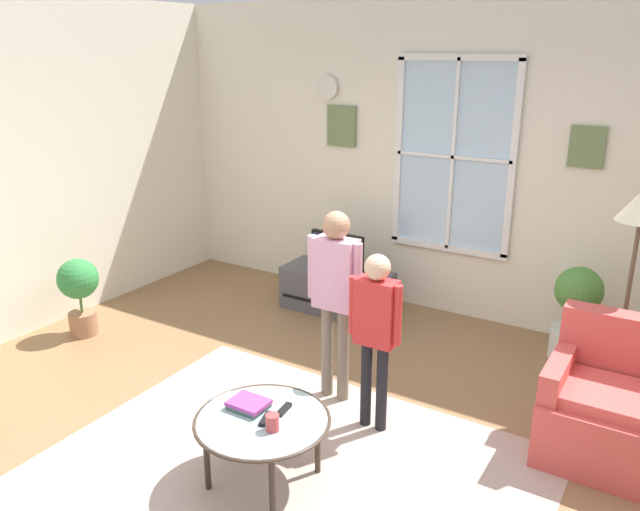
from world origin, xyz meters
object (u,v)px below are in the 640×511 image
Objects in this scene: cup at (273,422)px; floor_lamp at (639,228)px; tv_stand at (337,291)px; potted_plant_by_window at (576,311)px; remote_near_books at (284,409)px; person_red_shirt at (376,322)px; person_pink_shirt at (336,285)px; book_stack at (249,404)px; remote_near_cup at (266,419)px; armchair at (610,408)px; potted_plant_corner at (79,289)px; television at (337,251)px; coffee_table at (262,423)px.

floor_lamp reaches higher than cup.
tv_stand is 1.33× the size of potted_plant_by_window.
remote_near_books is 0.83m from person_red_shirt.
person_pink_shirt reaches higher than tv_stand.
book_stack reaches higher than tv_stand.
book_stack reaches higher than remote_near_cup.
remote_near_books is at bearing -115.63° from potted_plant_by_window.
cup is 1.21m from person_pink_shirt.
tv_stand is 1.23× the size of armchair.
remote_near_books is (-1.63, -1.23, 0.11)m from armchair.
floor_lamp is (2.57, -0.47, 1.13)m from tv_stand.
floor_lamp reaches higher than tv_stand.
armchair reaches higher than book_stack.
potted_plant_corner is (-2.67, 0.65, 0.00)m from remote_near_books.
remote_near_cup is 0.10× the size of person_pink_shirt.
cup is 2.89m from potted_plant_by_window.
book_stack is at bearing -144.33° from armchair.
person_red_shirt reaches higher than tv_stand.
potted_plant_by_window reaches higher than remote_near_cup.
book_stack is 0.14× the size of floor_lamp.
potted_plant_corner is (-2.90, -0.06, -0.34)m from person_red_shirt.
potted_plant_corner is at bearing -164.35° from floor_lamp.
book_stack is 2.58m from potted_plant_corner.
television is 2.18m from potted_plant_by_window.
book_stack is (0.79, -2.40, -0.17)m from television.
remote_near_books is 0.20× the size of potted_plant_corner.
coffee_table is 3.54× the size of book_stack.
potted_plant_by_window is at bearing 25.26° from potted_plant_corner.
remote_near_cup is (-1.67, -1.36, 0.11)m from armchair.
potted_plant_by_window is (1.25, 2.61, 0.03)m from coffee_table.
armchair is at bearing 39.30° from remote_near_cup.
cup is (-1.57, -1.42, 0.15)m from armchair.
television is 2.63m from coffee_table.
person_pink_shirt is (-0.15, 1.05, 0.46)m from remote_near_cup.
coffee_table is 2.73m from potted_plant_corner.
remote_near_cup is (0.95, -2.45, 0.22)m from tv_stand.
television is 0.69× the size of potted_plant_by_window.
remote_near_cup is 1.16m from person_pink_shirt.
person_pink_shirt reaches higher than potted_plant_by_window.
potted_plant_by_window is at bearing 64.94° from remote_near_cup.
potted_plant_by_window is (-0.45, 1.24, 0.10)m from armchair.
coffee_table is 0.65× the size of person_red_shirt.
book_stack is 1.10m from person_pink_shirt.
tv_stand is at bearing -175.92° from potted_plant_by_window.
armchair is 0.70× the size of person_red_shirt.
potted_plant_corner reaches higher than book_stack.
tv_stand is at bearing 90.00° from television.
television is 0.69× the size of coffee_table.
remote_near_books is at bearing 23.55° from book_stack.
remote_near_books is 0.11× the size of person_red_shirt.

